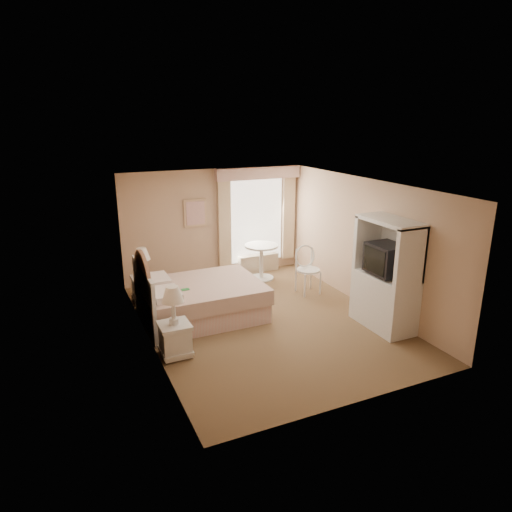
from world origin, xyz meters
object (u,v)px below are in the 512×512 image
bed (196,299)px  round_table (261,256)px  armoire (386,283)px  nightstand_far (144,282)px  nightstand_near (175,331)px  cafe_chair (307,266)px

bed → round_table: bearing=35.6°
round_table → armoire: (0.92, -3.16, 0.27)m
bed → nightstand_far: 1.38m
round_table → armoire: 3.31m
nightstand_near → cafe_chair: 3.60m
nightstand_far → cafe_chair: 3.38m
nightstand_far → armoire: armoire is taller
nightstand_near → round_table: size_ratio=1.41×
round_table → cafe_chair: size_ratio=0.80×
bed → nightstand_near: bearing=-120.3°
bed → cafe_chair: (2.53, 0.29, 0.22)m
nightstand_far → armoire: (3.65, -2.90, 0.39)m
bed → armoire: size_ratio=1.11×
bed → round_table: bed is taller
nightstand_near → cafe_chair: nightstand_near is taller
nightstand_near → cafe_chair: bearing=25.1°
cafe_chair → armoire: 2.06m
nightstand_near → cafe_chair: (3.26, 1.53, 0.16)m
nightstand_far → armoire: bearing=-38.4°
nightstand_near → bed: bearing=59.7°
round_table → cafe_chair: bearing=-65.6°
nightstand_near → round_table: 3.83m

